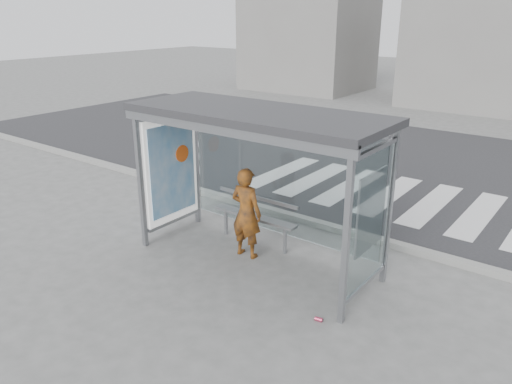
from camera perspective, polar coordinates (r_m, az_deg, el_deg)
ground at (r=8.63m, az=-0.04°, el=-7.98°), size 80.00×80.00×0.00m
road at (r=14.45m, az=16.93°, el=2.84°), size 30.00×10.00×0.01m
curb at (r=10.08m, az=6.66°, el=-3.47°), size 30.00×0.18×0.12m
crosswalk at (r=11.89m, az=17.11°, el=-0.84°), size 7.55×3.00×0.00m
bus_shelter at (r=8.17m, az=-1.87°, el=5.33°), size 4.25×1.65×2.62m
building_left at (r=28.18m, az=6.04°, el=17.74°), size 6.00×5.00×6.00m
building_center at (r=24.57m, az=27.01°, el=14.29°), size 8.00×5.00×5.00m
person at (r=8.52m, az=-1.12°, el=-2.41°), size 0.60×0.41×1.60m
bench at (r=9.08m, az=-0.16°, el=-2.78°), size 1.74×0.22×0.90m
soda_can at (r=7.18m, az=7.17°, el=-14.23°), size 0.12×0.08×0.06m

